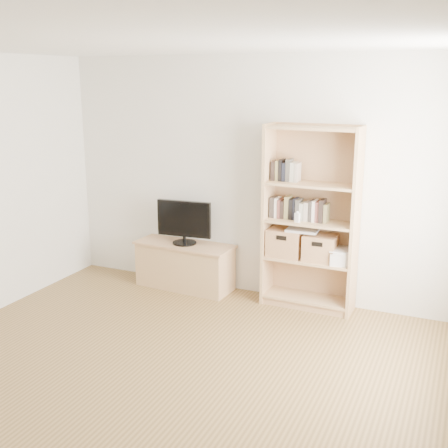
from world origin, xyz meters
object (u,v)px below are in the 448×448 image
Objects in this scene: tv_stand at (185,266)px; bookshelf at (310,219)px; television at (184,223)px; basket_right at (320,248)px; basket_left at (286,242)px; baby_monitor at (297,218)px; laptop at (303,230)px.

bookshelf is (1.45, 0.04, 0.71)m from tv_stand.
television is 1.94× the size of basket_right.
baby_monitor is at bearing -34.28° from basket_left.
baby_monitor is at bearing -8.11° from television.
television reaches higher than laptop.
laptop is (0.18, -0.01, 0.16)m from basket_left.
basket_left is at bearing -3.47° from television.
bookshelf reaches higher than television.
television reaches higher than tv_stand.
tv_stand is 1.61m from bookshelf.
basket_left is (1.19, 0.04, -0.10)m from television.
basket_right is at bearing 37.09° from baby_monitor.
baby_monitor is at bearing -157.58° from basket_right.
basket_left is at bearing -178.81° from bookshelf.
basket_right is at bearing -0.36° from laptop.
bookshelf is 0.14m from laptop.
basket_left is (1.19, 0.04, 0.43)m from tv_stand.
bookshelf reaches higher than tv_stand.
basket_left reaches higher than basket_right.
basket_right is (0.37, -0.01, -0.01)m from basket_left.
basket_right reaches higher than tv_stand.
tv_stand is at bearing -177.40° from bookshelf.
television reaches higher than basket_right.
basket_left is 0.24m from laptop.
tv_stand is 11.57× the size of baby_monitor.
baby_monitor reaches higher than television.
laptop is (1.37, 0.02, 0.58)m from tv_stand.
tv_stand is 1.53m from baby_monitor.
bookshelf is 0.38m from basket_left.
bookshelf is at bearing 4.87° from tv_stand.
basket_left is at bearing 173.48° from laptop.
tv_stand is 3.11× the size of basket_left.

